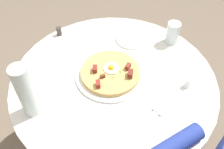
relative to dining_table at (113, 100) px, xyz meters
The scene contains 12 objects.
ground_plane 0.55m from the dining_table, ahead, with size 6.00×6.00×0.00m, color #6B5B4C.
dining_table is the anchor object (origin of this frame).
pizza_plate 0.18m from the dining_table, 114.00° to the right, with size 0.33×0.33×0.01m, color white.
breakfast_pizza 0.20m from the dining_table, 114.33° to the right, with size 0.28×0.28×0.05m.
bread_plate 0.35m from the dining_table, 168.41° to the right, with size 0.17×0.17×0.01m, color silver.
napkin 0.33m from the dining_table, 92.38° to the left, with size 0.17×0.14×0.00m, color white.
fork 0.34m from the dining_table, 91.26° to the left, with size 0.18×0.01×0.01m, color silver.
knife 0.32m from the dining_table, 93.64° to the left, with size 0.18×0.01×0.01m, color silver.
water_glass 0.47m from the dining_table, 161.28° to the left, with size 0.07×0.07×0.12m, color silver.
water_bottle 0.49m from the dining_table, 32.46° to the right, with size 0.07×0.07×0.26m, color silver.
salt_shaker 0.39m from the dining_table, 112.79° to the left, with size 0.03×0.03×0.05m, color white.
pepper_shaker 0.49m from the dining_table, 107.14° to the right, with size 0.03×0.03×0.05m, color #3F3833.
Camera 1 is at (0.70, 0.40, 1.66)m, focal length 41.86 mm.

